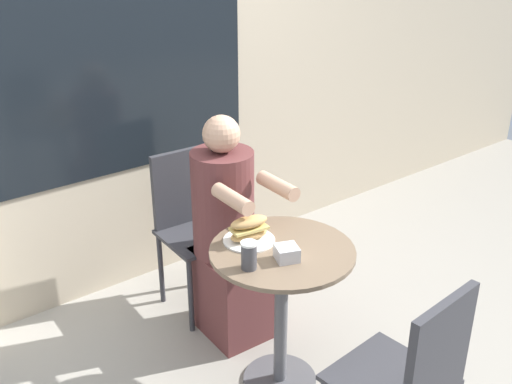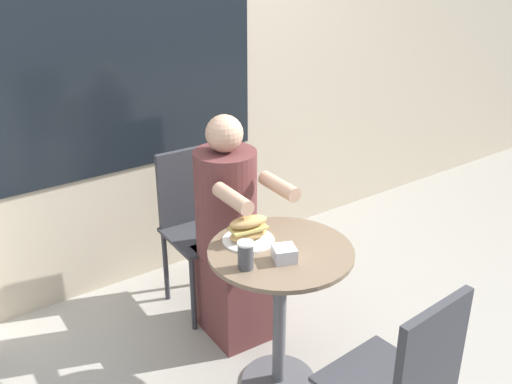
{
  "view_description": "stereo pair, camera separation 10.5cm",
  "coord_description": "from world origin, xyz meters",
  "px_view_note": "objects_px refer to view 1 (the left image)",
  "views": [
    {
      "loc": [
        -1.44,
        -1.66,
        1.96
      ],
      "look_at": [
        0.0,
        0.18,
        0.91
      ],
      "focal_mm": 42.0,
      "sensor_mm": 36.0,
      "label": 1
    },
    {
      "loc": [
        -1.36,
        -1.72,
        1.96
      ],
      "look_at": [
        0.0,
        0.18,
        0.91
      ],
      "focal_mm": 42.0,
      "sensor_mm": 36.0,
      "label": 2
    }
  ],
  "objects_px": {
    "sandwich_on_plate": "(249,231)",
    "cafe_table": "(282,288)",
    "seated_diner": "(227,243)",
    "drink_cup": "(249,255)",
    "diner_chair": "(191,216)",
    "empty_chair_across": "(413,375)"
  },
  "relations": [
    {
      "from": "seated_diner",
      "to": "cafe_table",
      "type": "bearing_deg",
      "value": 86.09
    },
    {
      "from": "empty_chair_across",
      "to": "sandwich_on_plate",
      "type": "distance_m",
      "value": 0.88
    },
    {
      "from": "diner_chair",
      "to": "drink_cup",
      "type": "xyz_separation_m",
      "value": [
        -0.27,
        -0.86,
        0.24
      ]
    },
    {
      "from": "diner_chair",
      "to": "sandwich_on_plate",
      "type": "height_order",
      "value": "diner_chair"
    },
    {
      "from": "diner_chair",
      "to": "empty_chair_across",
      "type": "height_order",
      "value": "same"
    },
    {
      "from": "diner_chair",
      "to": "cafe_table",
      "type": "bearing_deg",
      "value": 88.45
    },
    {
      "from": "cafe_table",
      "to": "empty_chair_across",
      "type": "xyz_separation_m",
      "value": [
        -0.0,
        -0.71,
        0.01
      ]
    },
    {
      "from": "cafe_table",
      "to": "seated_diner",
      "type": "relative_size",
      "value": 0.61
    },
    {
      "from": "seated_diner",
      "to": "drink_cup",
      "type": "xyz_separation_m",
      "value": [
        -0.26,
        -0.51,
        0.26
      ]
    },
    {
      "from": "cafe_table",
      "to": "seated_diner",
      "type": "distance_m",
      "value": 0.48
    },
    {
      "from": "sandwich_on_plate",
      "to": "drink_cup",
      "type": "xyz_separation_m",
      "value": [
        -0.14,
        -0.18,
        0.01
      ]
    },
    {
      "from": "diner_chair",
      "to": "seated_diner",
      "type": "height_order",
      "value": "seated_diner"
    },
    {
      "from": "diner_chair",
      "to": "drink_cup",
      "type": "bearing_deg",
      "value": 75.57
    },
    {
      "from": "cafe_table",
      "to": "empty_chair_across",
      "type": "height_order",
      "value": "empty_chair_across"
    },
    {
      "from": "sandwich_on_plate",
      "to": "cafe_table",
      "type": "bearing_deg",
      "value": -64.83
    },
    {
      "from": "diner_chair",
      "to": "seated_diner",
      "type": "bearing_deg",
      "value": 91.77
    },
    {
      "from": "seated_diner",
      "to": "empty_chair_across",
      "type": "xyz_separation_m",
      "value": [
        -0.06,
        -1.19,
        0.01
      ]
    },
    {
      "from": "diner_chair",
      "to": "empty_chair_across",
      "type": "xyz_separation_m",
      "value": [
        -0.06,
        -1.53,
        0.0
      ]
    },
    {
      "from": "seated_diner",
      "to": "sandwich_on_plate",
      "type": "distance_m",
      "value": 0.44
    },
    {
      "from": "sandwich_on_plate",
      "to": "diner_chair",
      "type": "bearing_deg",
      "value": 79.25
    },
    {
      "from": "cafe_table",
      "to": "empty_chair_across",
      "type": "relative_size",
      "value": 0.81
    },
    {
      "from": "empty_chair_across",
      "to": "sandwich_on_plate",
      "type": "bearing_deg",
      "value": 90.38
    }
  ]
}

